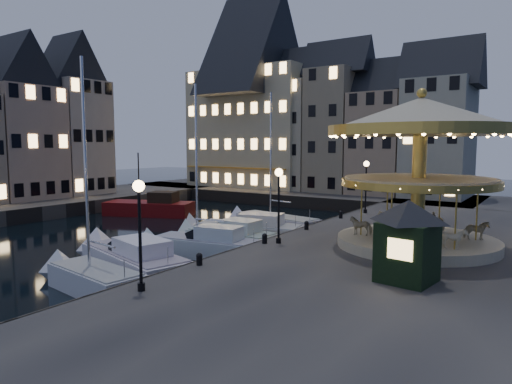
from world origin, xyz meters
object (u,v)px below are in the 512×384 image
Objects in this scene: bollard_b at (265,238)px; red_fishing_boat at (151,208)px; bollard_d at (341,214)px; ticket_kiosk at (408,227)px; bollard_a at (199,259)px; motorboat_c at (201,245)px; streetlamp_c at (366,179)px; streetlamp_b at (279,195)px; motorboat_f at (272,222)px; motorboat_d at (227,238)px; motorboat_e at (244,231)px; bollard_c at (306,225)px; carousel at (420,144)px; motorboat_a at (89,279)px; streetlamp_a at (140,219)px; motorboat_b at (131,259)px.

red_fishing_boat is at bearing 153.61° from bollard_b.
bollard_b and bollard_d have the same top height.
ticket_kiosk is at bearing -23.86° from red_fishing_boat.
motorboat_c reaches higher than bollard_a.
streetlamp_c reaches higher than bollard_a.
streetlamp_b is 8.59m from ticket_kiosk.
motorboat_d is at bearing -82.09° from motorboat_f.
ticket_kiosk is (14.21, -12.63, 3.00)m from motorboat_f.
red_fishing_boat reaches higher than bollard_d.
motorboat_e is at bearing -134.53° from bollard_d.
bollard_c is 0.05× the size of motorboat_f.
red_fishing_boat is at bearing 163.27° from motorboat_e.
carousel reaches higher than bollard_b.
motorboat_f is 19.25m from ticket_kiosk.
bollard_b is (0.00, 5.50, 0.00)m from bollard_a.
motorboat_a is at bearing -103.16° from streetlamp_c.
motorboat_c is (-5.05, -0.69, -3.34)m from streetlamp_b.
bollard_c is 0.05× the size of motorboat_a.
red_fishing_boat is (-19.05, -1.05, -0.89)m from bollard_d.
carousel reaches higher than streetlamp_a.
motorboat_c reaches higher than red_fishing_boat.
streetlamp_a is at bearing -86.39° from bollard_b.
motorboat_a is at bearing -87.46° from motorboat_e.
bollard_c is at bearing -3.04° from motorboat_e.
motorboat_a reaches higher than bollard_a.
streetlamp_b is 11.82m from motorboat_f.
red_fishing_boat is at bearing 154.54° from motorboat_d.
streetlamp_a is 6.39m from motorboat_a.
motorboat_b is at bearing -146.14° from carousel.
carousel is at bearing -9.29° from bollard_c.
motorboat_e is at bearing 100.20° from motorboat_d.
streetlamp_a is 20.15m from bollard_d.
streetlamp_a is 7.32× the size of bollard_b.
bollard_d is at bearing 70.12° from motorboat_b.
ticket_kiosk reaches higher than bollard_c.
streetlamp_b is 7.94m from carousel.
streetlamp_a is at bearing -15.81° from motorboat_a.
streetlamp_c is 0.47× the size of motorboat_b.
streetlamp_c is 0.47× the size of red_fishing_boat.
streetlamp_c is (0.00, 13.50, 0.00)m from streetlamp_b.
bollard_c is 0.08× the size of motorboat_d.
streetlamp_b reaches higher than motorboat_b.
carousel is (11.91, 1.21, 6.18)m from motorboat_d.
streetlamp_a is 0.59× the size of motorboat_d.
streetlamp_b is 7.32× the size of bollard_c.
bollard_c is 13.85m from motorboat_a.
bollard_d is 16.24m from motorboat_b.
bollard_d is (-0.60, -3.50, -2.41)m from streetlamp_c.
bollard_a is at bearing -91.76° from streetlamp_c.
motorboat_f reaches higher than motorboat_e.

